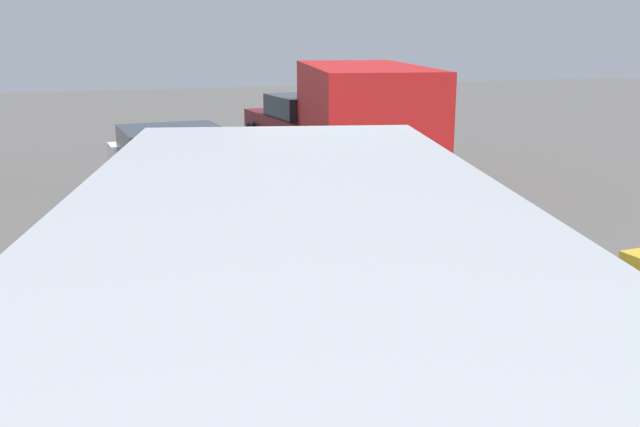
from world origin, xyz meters
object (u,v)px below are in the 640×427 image
(art_car_decorated, at_px, (343,223))
(parked_sedan_near_right, at_px, (307,125))
(parked_sedan_far_right, at_px, (177,170))
(parked_van_row_back_center, at_px, (363,118))

(art_car_decorated, distance_m, parked_sedan_near_right, 9.19)
(art_car_decorated, xyz_separation_m, parked_sedan_near_right, (8.87, -2.39, -0.05))
(art_car_decorated, relative_size, parked_sedan_far_right, 1.17)
(art_car_decorated, distance_m, parked_van_row_back_center, 5.86)
(art_car_decorated, height_order, parked_sedan_near_right, art_car_decorated)
(art_car_decorated, xyz_separation_m, parked_van_row_back_center, (5.32, -2.40, 0.51))
(parked_sedan_far_right, bearing_deg, art_car_decorated, 13.34)
(art_car_decorated, bearing_deg, parked_sedan_far_right, 179.56)
(art_car_decorated, height_order, parked_van_row_back_center, parked_van_row_back_center)
(art_car_decorated, xyz_separation_m, parked_sedan_far_right, (4.27, 1.31, -0.08))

